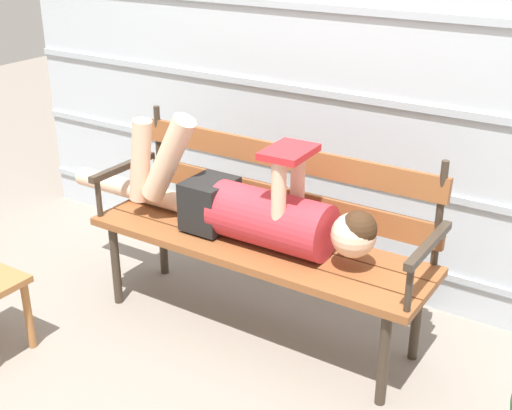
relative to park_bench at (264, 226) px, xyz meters
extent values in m
plane|color=gray|center=(0.00, -0.17, -0.52)|extent=(12.00, 12.00, 0.00)
cube|color=#B2BCC6|center=(0.00, 0.59, 0.71)|extent=(4.03, 0.06, 2.45)
cube|color=#A3ADB7|center=(0.00, 0.56, -0.31)|extent=(4.03, 0.02, 0.04)
cube|color=#A3ADB7|center=(0.00, 0.56, 0.10)|extent=(4.03, 0.02, 0.04)
cube|color=#A3ADB7|center=(0.00, 0.56, 0.51)|extent=(4.03, 0.02, 0.04)
cube|color=#A3ADB7|center=(0.00, 0.56, 0.92)|extent=(4.03, 0.02, 0.04)
cube|color=brown|center=(0.00, -0.23, -0.06)|extent=(1.64, 0.15, 0.04)
cube|color=brown|center=(0.00, -0.07, -0.06)|extent=(1.64, 0.15, 0.04)
cube|color=brown|center=(0.00, 0.09, -0.06)|extent=(1.64, 0.15, 0.04)
cube|color=brown|center=(0.00, 0.16, 0.08)|extent=(1.58, 0.05, 0.11)
cube|color=brown|center=(0.00, 0.16, 0.29)|extent=(1.58, 0.05, 0.11)
cylinder|color=#382D23|center=(-0.76, 0.16, 0.19)|extent=(0.03, 0.03, 0.47)
cylinder|color=#382D23|center=(0.76, 0.16, 0.19)|extent=(0.03, 0.03, 0.47)
cylinder|color=#382D23|center=(-0.72, -0.25, -0.30)|extent=(0.04, 0.04, 0.43)
cylinder|color=#382D23|center=(0.72, -0.25, -0.30)|extent=(0.04, 0.04, 0.43)
cylinder|color=#382D23|center=(-0.72, 0.11, -0.30)|extent=(0.04, 0.04, 0.43)
cylinder|color=#382D23|center=(0.72, 0.11, -0.30)|extent=(0.04, 0.04, 0.43)
cube|color=#382D23|center=(-0.80, -0.07, 0.15)|extent=(0.04, 0.45, 0.03)
cylinder|color=#382D23|center=(-0.80, -0.25, 0.05)|extent=(0.03, 0.03, 0.20)
cube|color=#382D23|center=(0.80, -0.07, 0.15)|extent=(0.04, 0.45, 0.03)
cylinder|color=#382D23|center=(0.80, -0.25, 0.05)|extent=(0.03, 0.03, 0.20)
cylinder|color=#B72D38|center=(0.08, -0.07, 0.08)|extent=(0.56, 0.26, 0.26)
cube|color=black|center=(-0.26, -0.07, 0.08)|extent=(0.20, 0.24, 0.23)
sphere|color=beige|center=(0.48, -0.07, 0.11)|extent=(0.19, 0.19, 0.19)
sphere|color=#382314|center=(0.50, -0.07, 0.14)|extent=(0.16, 0.16, 0.16)
cylinder|color=beige|center=(-0.45, -0.13, 0.28)|extent=(0.32, 0.11, 0.46)
cylinder|color=beige|center=(-0.62, -0.13, 0.24)|extent=(0.15, 0.09, 0.42)
cylinder|color=beige|center=(-0.75, -0.01, 0.01)|extent=(0.83, 0.10, 0.10)
cylinder|color=beige|center=(0.16, -0.15, 0.24)|extent=(0.06, 0.06, 0.32)
cylinder|color=beige|center=(0.16, 0.01, 0.24)|extent=(0.06, 0.06, 0.32)
cube|color=red|center=(0.16, -0.07, 0.41)|extent=(0.19, 0.26, 0.03)
cylinder|color=#9E6638|center=(-0.78, -0.76, -0.34)|extent=(0.04, 0.04, 0.34)
camera|label=1|loc=(1.51, -2.41, 1.35)|focal=47.90mm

